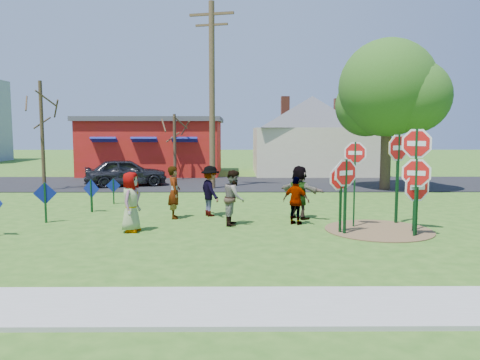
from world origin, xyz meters
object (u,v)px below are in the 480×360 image
object	(u,v)px
person_a	(131,202)
suv	(126,172)
utility_pole	(212,92)
stop_sign_b	(355,162)
stop_sign_c	(416,156)
leafy_tree	(390,93)
stop_sign_d	(398,156)
stop_sign_a	(341,184)
person_b	(174,192)

from	to	relation	value
person_a	suv	distance (m)	11.72
utility_pole	suv	bearing A→B (deg)	167.07
stop_sign_b	utility_pole	bearing A→B (deg)	134.44
stop_sign_c	person_a	bearing A→B (deg)	-149.39
utility_pole	leafy_tree	world-z (taller)	utility_pole
stop_sign_c	utility_pole	distance (m)	12.49
stop_sign_d	utility_pole	world-z (taller)	utility_pole
stop_sign_b	leafy_tree	bearing A→B (deg)	84.22
stop_sign_b	stop_sign_c	world-z (taller)	stop_sign_c
utility_pole	stop_sign_a	bearing A→B (deg)	-67.91
stop_sign_d	person_b	world-z (taller)	stop_sign_d
leafy_tree	stop_sign_c	bearing A→B (deg)	-103.49
stop_sign_c	utility_pole	world-z (taller)	utility_pole
stop_sign_a	stop_sign_b	bearing A→B (deg)	36.83
utility_pole	stop_sign_d	bearing A→B (deg)	-55.07
stop_sign_a	stop_sign_b	world-z (taller)	stop_sign_b
stop_sign_c	stop_sign_d	xyz separation A→B (m)	(-0.13, 1.15, -0.07)
stop_sign_a	suv	bearing A→B (deg)	110.80
person_b	utility_pole	world-z (taller)	utility_pole
stop_sign_a	leafy_tree	xyz separation A→B (m)	(4.59, 9.97, 3.39)
suv	leafy_tree	distance (m)	14.27
suv	leafy_tree	bearing A→B (deg)	-114.50
person_a	person_b	size ratio (longest dim) A/B	0.99
utility_pole	leafy_tree	distance (m)	8.88
person_a	leafy_tree	distance (m)	15.03
stop_sign_d	stop_sign_b	bearing A→B (deg)	172.32
stop_sign_d	suv	distance (m)	15.17
stop_sign_c	person_b	bearing A→B (deg)	-165.37
stop_sign_b	person_a	distance (m)	6.89
stop_sign_b	person_a	world-z (taller)	stop_sign_b
person_a	leafy_tree	world-z (taller)	leafy_tree
stop_sign_b	leafy_tree	xyz separation A→B (m)	(3.98, 9.15, 2.81)
stop_sign_a	leafy_tree	bearing A→B (deg)	48.37
stop_sign_c	suv	distance (m)	16.07
leafy_tree	person_b	bearing A→B (deg)	-142.04
stop_sign_b	stop_sign_d	size ratio (longest dim) A/B	0.92
person_b	suv	world-z (taller)	person_b
stop_sign_d	leafy_tree	size ratio (longest dim) A/B	0.40
stop_sign_b	person_b	size ratio (longest dim) A/B	1.55
person_a	utility_pole	bearing A→B (deg)	-2.19
stop_sign_a	person_b	bearing A→B (deg)	138.45
utility_pole	person_b	bearing A→B (deg)	-96.18
stop_sign_d	stop_sign_c	bearing A→B (deg)	-111.17
stop_sign_b	stop_sign_a	bearing A→B (deg)	-108.51
stop_sign_d	suv	xyz separation A→B (m)	(-11.11, 10.24, -1.42)
stop_sign_c	person_b	xyz separation A→B (m)	(-7.41, 2.13, -1.36)
stop_sign_b	stop_sign_c	xyz separation A→B (m)	(1.64, -0.60, 0.23)
suv	utility_pole	size ratio (longest dim) A/B	0.46
stop_sign_b	person_a	xyz separation A→B (m)	(-6.77, -0.58, -1.14)
stop_sign_c	leafy_tree	bearing A→B (deg)	107.20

